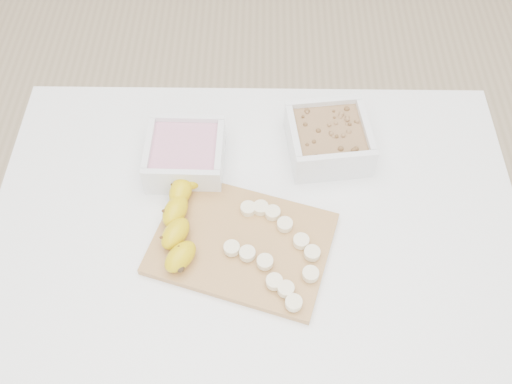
{
  "coord_description": "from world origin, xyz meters",
  "views": [
    {
      "loc": [
        0.01,
        -0.55,
        1.66
      ],
      "look_at": [
        0.0,
        0.03,
        0.81
      ],
      "focal_mm": 40.0,
      "sensor_mm": 36.0,
      "label": 1
    }
  ],
  "objects_px": {
    "bowl_yogurt": "(185,154)",
    "cutting_board": "(242,243)",
    "table": "(256,248)",
    "bowl_granola": "(329,138)",
    "banana": "(183,215)"
  },
  "relations": [
    {
      "from": "table",
      "to": "bowl_granola",
      "type": "height_order",
      "value": "bowl_granola"
    },
    {
      "from": "table",
      "to": "bowl_yogurt",
      "type": "xyz_separation_m",
      "value": [
        -0.14,
        0.14,
        0.13
      ]
    },
    {
      "from": "bowl_yogurt",
      "to": "cutting_board",
      "type": "relative_size",
      "value": 0.49
    },
    {
      "from": "table",
      "to": "bowl_yogurt",
      "type": "distance_m",
      "value": 0.23
    },
    {
      "from": "table",
      "to": "bowl_granola",
      "type": "xyz_separation_m",
      "value": [
        0.14,
        0.18,
        0.13
      ]
    },
    {
      "from": "bowl_yogurt",
      "to": "banana",
      "type": "relative_size",
      "value": 0.64
    },
    {
      "from": "bowl_yogurt",
      "to": "cutting_board",
      "type": "height_order",
      "value": "bowl_yogurt"
    },
    {
      "from": "table",
      "to": "banana",
      "type": "height_order",
      "value": "banana"
    },
    {
      "from": "cutting_board",
      "to": "banana",
      "type": "distance_m",
      "value": 0.12
    },
    {
      "from": "table",
      "to": "bowl_yogurt",
      "type": "bearing_deg",
      "value": 135.93
    },
    {
      "from": "table",
      "to": "cutting_board",
      "type": "xyz_separation_m",
      "value": [
        -0.03,
        -0.05,
        0.1
      ]
    },
    {
      "from": "bowl_granola",
      "to": "cutting_board",
      "type": "distance_m",
      "value": 0.28
    },
    {
      "from": "cutting_board",
      "to": "banana",
      "type": "relative_size",
      "value": 1.32
    },
    {
      "from": "table",
      "to": "cutting_board",
      "type": "distance_m",
      "value": 0.12
    },
    {
      "from": "bowl_granola",
      "to": "cutting_board",
      "type": "bearing_deg",
      "value": -126.81
    }
  ]
}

